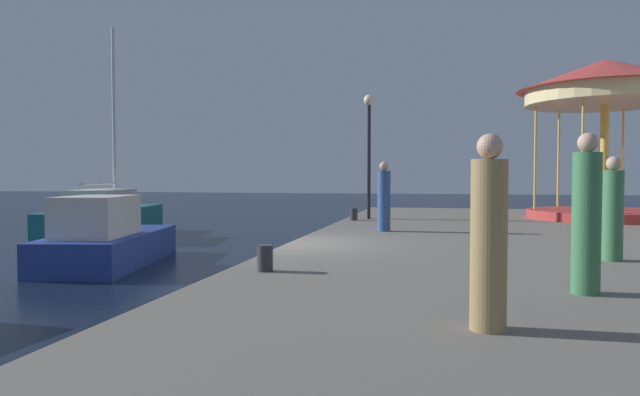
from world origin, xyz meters
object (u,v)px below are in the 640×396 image
object	(u,v)px
person_near_carousel	(586,218)
person_by_the_water	(613,212)
carousel	(605,100)
bollard_center	(354,214)
sailboat_teal	(105,219)
bollard_north	(265,258)
lamp_post_mid_promenade	(369,134)
person_far_corner	(384,199)
motorboat_blue	(106,240)
person_mid_promenade	(489,238)

from	to	relation	value
person_near_carousel	person_by_the_water	bearing A→B (deg)	70.11
carousel	bollard_center	bearing A→B (deg)	-163.36
bollard_center	carousel	bearing A→B (deg)	16.64
sailboat_teal	bollard_north	world-z (taller)	sailboat_teal
carousel	lamp_post_mid_promenade	world-z (taller)	carousel
lamp_post_mid_promenade	bollard_north	xyz separation A→B (m)	(-0.18, -10.75, -2.65)
lamp_post_mid_promenade	person_near_carousel	world-z (taller)	lamp_post_mid_promenade
person_near_carousel	person_far_corner	bearing A→B (deg)	113.65
bollard_north	person_by_the_water	bearing A→B (deg)	22.86
lamp_post_mid_promenade	person_by_the_water	world-z (taller)	lamp_post_mid_promenade
person_near_carousel	bollard_center	bearing A→B (deg)	112.96
sailboat_teal	person_by_the_water	distance (m)	16.71
sailboat_teal	carousel	world-z (taller)	sailboat_teal
carousel	person_by_the_water	xyz separation A→B (m)	(-2.40, -10.19, -3.15)
sailboat_teal	carousel	distance (m)	17.78
bollard_center	person_near_carousel	distance (m)	11.77
sailboat_teal	person_by_the_water	world-z (taller)	sailboat_teal
person_near_carousel	carousel	bearing A→B (deg)	75.16
sailboat_teal	bollard_center	bearing A→B (deg)	-0.36
motorboat_blue	carousel	bearing A→B (deg)	30.47
person_mid_promenade	lamp_post_mid_promenade	bearing A→B (deg)	102.12
sailboat_teal	person_by_the_water	xyz separation A→B (m)	(14.74, -7.83, 0.93)
motorboat_blue	person_far_corner	bearing A→B (deg)	17.55
sailboat_teal	carousel	bearing A→B (deg)	7.84
lamp_post_mid_promenade	person_far_corner	size ratio (longest dim) A/B	2.28
person_far_corner	motorboat_blue	bearing A→B (deg)	-162.45
sailboat_teal	person_near_carousel	size ratio (longest dim) A/B	3.93
carousel	lamp_post_mid_promenade	xyz separation A→B (m)	(-7.69, -1.74, -1.14)
lamp_post_mid_promenade	person_far_corner	world-z (taller)	lamp_post_mid_promenade
motorboat_blue	lamp_post_mid_promenade	size ratio (longest dim) A/B	1.26
sailboat_teal	motorboat_blue	world-z (taller)	sailboat_teal
motorboat_blue	person_mid_promenade	size ratio (longest dim) A/B	2.82
person_by_the_water	person_mid_promenade	xyz separation A→B (m)	(-2.40, -5.02, 0.03)
motorboat_blue	person_by_the_water	bearing A→B (deg)	-11.43
person_mid_promenade	person_near_carousel	size ratio (longest dim) A/B	0.93
lamp_post_mid_promenade	person_mid_promenade	distance (m)	13.92
person_near_carousel	person_far_corner	world-z (taller)	person_near_carousel
lamp_post_mid_promenade	person_mid_promenade	bearing A→B (deg)	-77.88
bollard_north	carousel	bearing A→B (deg)	57.79
sailboat_teal	person_near_carousel	distance (m)	17.47
motorboat_blue	person_by_the_water	xyz separation A→B (m)	(11.10, -2.24, 0.99)
bollard_center	person_mid_promenade	bearing A→B (deg)	-75.57
person_by_the_water	person_far_corner	xyz separation A→B (m)	(-4.36, 4.38, 0.02)
motorboat_blue	lamp_post_mid_promenade	bearing A→B (deg)	46.86
bollard_center	person_mid_promenade	xyz separation A→B (m)	(3.29, -12.79, 0.67)
bollard_north	bollard_center	bearing A→B (deg)	91.27
carousel	person_mid_promenade	distance (m)	16.25
sailboat_teal	lamp_post_mid_promenade	size ratio (longest dim) A/B	1.87
person_by_the_water	person_near_carousel	distance (m)	3.25
bollard_north	person_far_corner	xyz separation A→B (m)	(1.11, 6.68, 0.66)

